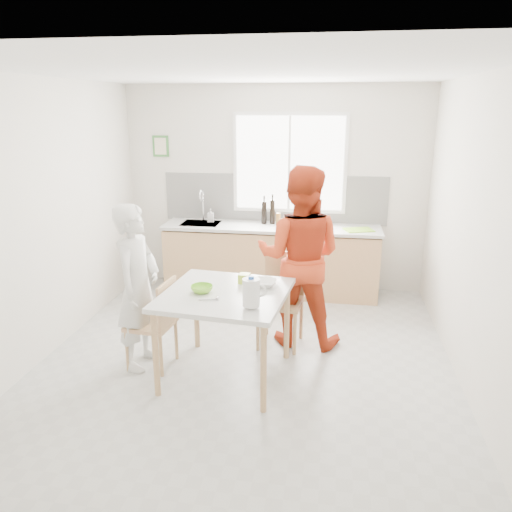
{
  "coord_description": "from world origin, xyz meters",
  "views": [
    {
      "loc": [
        0.79,
        -4.36,
        2.43
      ],
      "look_at": [
        0.07,
        0.2,
        1.03
      ],
      "focal_mm": 35.0,
      "sensor_mm": 36.0,
      "label": 1
    }
  ],
  "objects_px": {
    "dining_table": "(225,301)",
    "chair_far": "(282,295)",
    "bowl_white": "(264,283)",
    "milk_jug": "(252,292)",
    "chair_left": "(157,320)",
    "wine_bottle_b": "(264,213)",
    "person_white": "(138,287)",
    "wine_bottle_a": "(272,212)",
    "bowl_green": "(202,289)",
    "person_red": "(300,257)"
  },
  "relations": [
    {
      "from": "dining_table",
      "to": "chair_far",
      "type": "distance_m",
      "value": 0.92
    },
    {
      "from": "bowl_white",
      "to": "milk_jug",
      "type": "distance_m",
      "value": 0.54
    },
    {
      "from": "chair_left",
      "to": "wine_bottle_b",
      "type": "height_order",
      "value": "wine_bottle_b"
    },
    {
      "from": "person_white",
      "to": "wine_bottle_b",
      "type": "bearing_deg",
      "value": -15.35
    },
    {
      "from": "dining_table",
      "to": "milk_jug",
      "type": "bearing_deg",
      "value": -46.72
    },
    {
      "from": "wine_bottle_a",
      "to": "bowl_white",
      "type": "bearing_deg",
      "value": -84.86
    },
    {
      "from": "milk_jug",
      "to": "chair_left",
      "type": "bearing_deg",
      "value": 164.49
    },
    {
      "from": "bowl_green",
      "to": "wine_bottle_b",
      "type": "xyz_separation_m",
      "value": [
        0.23,
        2.37,
        0.21
      ]
    },
    {
      "from": "wine_bottle_a",
      "to": "person_white",
      "type": "bearing_deg",
      "value": -113.51
    },
    {
      "from": "person_red",
      "to": "milk_jug",
      "type": "relative_size",
      "value": 7.34
    },
    {
      "from": "person_red",
      "to": "chair_far",
      "type": "bearing_deg",
      "value": 20.38
    },
    {
      "from": "dining_table",
      "to": "person_white",
      "type": "height_order",
      "value": "person_white"
    },
    {
      "from": "person_white",
      "to": "wine_bottle_b",
      "type": "xyz_separation_m",
      "value": [
        0.88,
        2.25,
        0.27
      ]
    },
    {
      "from": "dining_table",
      "to": "chair_left",
      "type": "distance_m",
      "value": 0.73
    },
    {
      "from": "bowl_green",
      "to": "wine_bottle_a",
      "type": "xyz_separation_m",
      "value": [
        0.34,
        2.38,
        0.22
      ]
    },
    {
      "from": "dining_table",
      "to": "milk_jug",
      "type": "height_order",
      "value": "milk_jug"
    },
    {
      "from": "chair_left",
      "to": "bowl_white",
      "type": "bearing_deg",
      "value": 104.26
    },
    {
      "from": "dining_table",
      "to": "wine_bottle_b",
      "type": "bearing_deg",
      "value": 89.46
    },
    {
      "from": "bowl_green",
      "to": "bowl_white",
      "type": "xyz_separation_m",
      "value": [
        0.53,
        0.25,
        -0.0
      ]
    },
    {
      "from": "chair_left",
      "to": "person_white",
      "type": "bearing_deg",
      "value": -90.0
    },
    {
      "from": "chair_left",
      "to": "milk_jug",
      "type": "height_order",
      "value": "milk_jug"
    },
    {
      "from": "chair_left",
      "to": "wine_bottle_a",
      "type": "distance_m",
      "value": 2.5
    },
    {
      "from": "chair_far",
      "to": "wine_bottle_b",
      "type": "xyz_separation_m",
      "value": [
        -0.41,
        1.56,
        0.54
      ]
    },
    {
      "from": "wine_bottle_b",
      "to": "bowl_green",
      "type": "bearing_deg",
      "value": -95.45
    },
    {
      "from": "person_white",
      "to": "bowl_white",
      "type": "relative_size",
      "value": 7.07
    },
    {
      "from": "bowl_green",
      "to": "wine_bottle_b",
      "type": "relative_size",
      "value": 0.66
    },
    {
      "from": "bowl_green",
      "to": "wine_bottle_a",
      "type": "height_order",
      "value": "wine_bottle_a"
    },
    {
      "from": "bowl_green",
      "to": "milk_jug",
      "type": "distance_m",
      "value": 0.58
    },
    {
      "from": "person_red",
      "to": "bowl_white",
      "type": "height_order",
      "value": "person_red"
    },
    {
      "from": "person_white",
      "to": "bowl_white",
      "type": "height_order",
      "value": "person_white"
    },
    {
      "from": "bowl_white",
      "to": "chair_far",
      "type": "bearing_deg",
      "value": 79.1
    },
    {
      "from": "chair_left",
      "to": "person_white",
      "type": "distance_m",
      "value": 0.36
    },
    {
      "from": "person_white",
      "to": "wine_bottle_b",
      "type": "relative_size",
      "value": 5.3
    },
    {
      "from": "chair_left",
      "to": "wine_bottle_b",
      "type": "distance_m",
      "value": 2.45
    },
    {
      "from": "dining_table",
      "to": "wine_bottle_a",
      "type": "distance_m",
      "value": 2.38
    },
    {
      "from": "dining_table",
      "to": "chair_left",
      "type": "bearing_deg",
      "value": 174.09
    },
    {
      "from": "chair_far",
      "to": "person_white",
      "type": "height_order",
      "value": "person_white"
    },
    {
      "from": "person_red",
      "to": "wine_bottle_b",
      "type": "relative_size",
      "value": 6.25
    },
    {
      "from": "bowl_white",
      "to": "milk_jug",
      "type": "height_order",
      "value": "milk_jug"
    },
    {
      "from": "chair_left",
      "to": "chair_far",
      "type": "height_order",
      "value": "chair_far"
    },
    {
      "from": "person_red",
      "to": "wine_bottle_b",
      "type": "bearing_deg",
      "value": -63.04
    },
    {
      "from": "milk_jug",
      "to": "wine_bottle_b",
      "type": "distance_m",
      "value": 2.67
    },
    {
      "from": "person_white",
      "to": "bowl_white",
      "type": "xyz_separation_m",
      "value": [
        1.18,
        0.13,
        0.06
      ]
    },
    {
      "from": "milk_jug",
      "to": "bowl_white",
      "type": "bearing_deg",
      "value": 92.58
    },
    {
      "from": "wine_bottle_b",
      "to": "person_white",
      "type": "bearing_deg",
      "value": -111.27
    },
    {
      "from": "chair_far",
      "to": "wine_bottle_a",
      "type": "xyz_separation_m",
      "value": [
        -0.3,
        1.57,
        0.55
      ]
    },
    {
      "from": "dining_table",
      "to": "bowl_white",
      "type": "height_order",
      "value": "bowl_white"
    },
    {
      "from": "bowl_green",
      "to": "person_red",
      "type": "bearing_deg",
      "value": 46.63
    },
    {
      "from": "person_white",
      "to": "wine_bottle_b",
      "type": "height_order",
      "value": "person_white"
    },
    {
      "from": "chair_far",
      "to": "person_red",
      "type": "bearing_deg",
      "value": 20.38
    }
  ]
}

